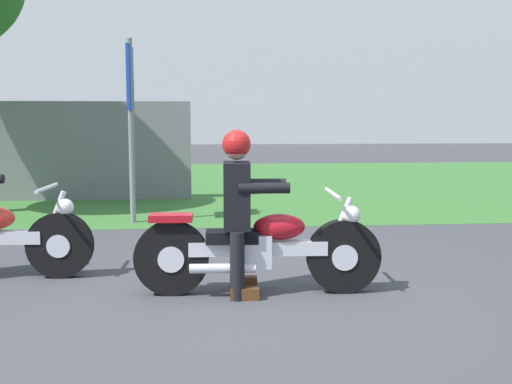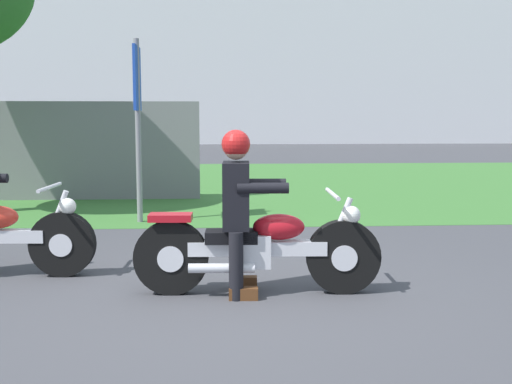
# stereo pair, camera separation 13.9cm
# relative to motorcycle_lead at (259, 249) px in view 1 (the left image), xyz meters

# --- Properties ---
(ground) EXTENTS (120.00, 120.00, 0.00)m
(ground) POSITION_rel_motorcycle_lead_xyz_m (-0.28, -0.31, -0.39)
(ground) COLOR #424247
(grass_verge) EXTENTS (60.00, 12.00, 0.01)m
(grass_verge) POSITION_rel_motorcycle_lead_xyz_m (-0.28, 9.21, -0.38)
(grass_verge) COLOR #3D7533
(grass_verge) RESTS_ON ground
(stadium_facade) EXTENTS (58.33, 8.00, 14.27)m
(stadium_facade) POSITION_rel_motorcycle_lead_xyz_m (-3.46, 35.05, 6.75)
(stadium_facade) COLOR silver
(stadium_facade) RESTS_ON ground
(motorcycle_lead) EXTENTS (2.10, 0.66, 0.87)m
(motorcycle_lead) POSITION_rel_motorcycle_lead_xyz_m (0.00, 0.00, 0.00)
(motorcycle_lead) COLOR black
(motorcycle_lead) RESTS_ON ground
(rider_lead) EXTENTS (0.56, 0.48, 1.40)m
(rider_lead) POSITION_rel_motorcycle_lead_xyz_m (-0.17, 0.01, 0.43)
(rider_lead) COLOR black
(rider_lead) RESTS_ON ground
(sign_banner) EXTENTS (0.08, 0.60, 2.60)m
(sign_banner) POSITION_rel_motorcycle_lead_xyz_m (-1.46, 3.77, 1.34)
(sign_banner) COLOR gray
(sign_banner) RESTS_ON ground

